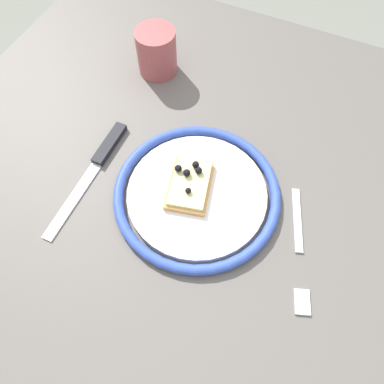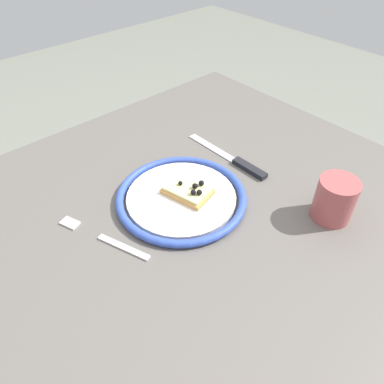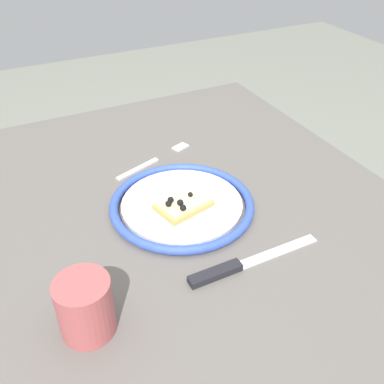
{
  "view_description": "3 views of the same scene",
  "coord_description": "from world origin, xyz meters",
  "px_view_note": "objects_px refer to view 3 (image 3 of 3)",
  "views": [
    {
      "loc": [
        -0.12,
        0.3,
        1.24
      ],
      "look_at": [
        -0.0,
        0.04,
        0.73
      ],
      "focal_mm": 34.54,
      "sensor_mm": 36.0,
      "label": 1
    },
    {
      "loc": [
        -0.36,
        -0.39,
        1.23
      ],
      "look_at": [
        -0.0,
        0.01,
        0.75
      ],
      "focal_mm": 34.05,
      "sensor_mm": 36.0,
      "label": 2
    },
    {
      "loc": [
        0.6,
        -0.24,
        1.22
      ],
      "look_at": [
        -0.01,
        0.06,
        0.74
      ],
      "focal_mm": 41.79,
      "sensor_mm": 36.0,
      "label": 3
    }
  ],
  "objects_px": {
    "pizza_slice_near": "(183,204)",
    "knife": "(233,267)",
    "plate": "(182,204)",
    "cup": "(85,307)",
    "fork": "(155,160)",
    "dining_table": "(168,247)"
  },
  "relations": [
    {
      "from": "knife",
      "to": "cup",
      "type": "distance_m",
      "value": 0.24
    },
    {
      "from": "dining_table",
      "to": "knife",
      "type": "relative_size",
      "value": 4.13
    },
    {
      "from": "plate",
      "to": "pizza_slice_near",
      "type": "distance_m",
      "value": 0.02
    },
    {
      "from": "pizza_slice_near",
      "to": "fork",
      "type": "bearing_deg",
      "value": 173.28
    },
    {
      "from": "plate",
      "to": "fork",
      "type": "relative_size",
      "value": 1.39
    },
    {
      "from": "pizza_slice_near",
      "to": "cup",
      "type": "xyz_separation_m",
      "value": [
        0.17,
        -0.23,
        0.02
      ]
    },
    {
      "from": "dining_table",
      "to": "plate",
      "type": "height_order",
      "value": "plate"
    },
    {
      "from": "dining_table",
      "to": "plate",
      "type": "distance_m",
      "value": 0.09
    },
    {
      "from": "pizza_slice_near",
      "to": "fork",
      "type": "height_order",
      "value": "pizza_slice_near"
    },
    {
      "from": "knife",
      "to": "dining_table",
      "type": "bearing_deg",
      "value": -167.0
    },
    {
      "from": "plate",
      "to": "cup",
      "type": "relative_size",
      "value": 3.07
    },
    {
      "from": "cup",
      "to": "knife",
      "type": "bearing_deg",
      "value": 92.1
    },
    {
      "from": "fork",
      "to": "cup",
      "type": "height_order",
      "value": "cup"
    },
    {
      "from": "pizza_slice_near",
      "to": "knife",
      "type": "bearing_deg",
      "value": 3.16
    },
    {
      "from": "plate",
      "to": "pizza_slice_near",
      "type": "relative_size",
      "value": 2.5
    },
    {
      "from": "dining_table",
      "to": "pizza_slice_near",
      "type": "bearing_deg",
      "value": 79.35
    },
    {
      "from": "plate",
      "to": "cup",
      "type": "distance_m",
      "value": 0.3
    },
    {
      "from": "pizza_slice_near",
      "to": "dining_table",
      "type": "bearing_deg",
      "value": -100.65
    },
    {
      "from": "knife",
      "to": "fork",
      "type": "relative_size",
      "value": 1.23
    },
    {
      "from": "dining_table",
      "to": "fork",
      "type": "bearing_deg",
      "value": 164.16
    },
    {
      "from": "plate",
      "to": "cup",
      "type": "xyz_separation_m",
      "value": [
        0.19,
        -0.23,
        0.04
      ]
    },
    {
      "from": "plate",
      "to": "knife",
      "type": "bearing_deg",
      "value": 1.44
    }
  ]
}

